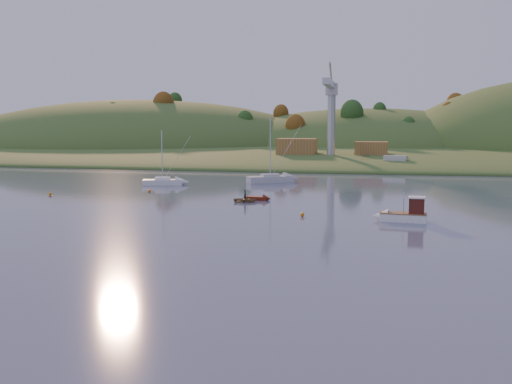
% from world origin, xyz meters
% --- Properties ---
extents(ground, '(500.00, 500.00, 0.00)m').
position_xyz_m(ground, '(0.00, 0.00, 0.00)').
color(ground, '#3A465F').
rests_on(ground, ground).
extents(far_shore, '(620.00, 220.00, 1.50)m').
position_xyz_m(far_shore, '(0.00, 230.00, 0.00)').
color(far_shore, '#365221').
rests_on(far_shore, ground).
extents(shore_slope, '(640.00, 150.00, 7.00)m').
position_xyz_m(shore_slope, '(0.00, 165.00, 0.00)').
color(shore_slope, '#365221').
rests_on(shore_slope, ground).
extents(hill_left_far, '(120.00, 100.00, 32.00)m').
position_xyz_m(hill_left_far, '(-160.00, 215.00, 0.00)').
color(hill_left_far, '#365221').
rests_on(hill_left_far, ground).
extents(hill_left, '(170.00, 140.00, 44.00)m').
position_xyz_m(hill_left, '(-90.00, 200.00, 0.00)').
color(hill_left, '#365221').
rests_on(hill_left, ground).
extents(hill_center, '(140.00, 120.00, 36.00)m').
position_xyz_m(hill_center, '(10.00, 210.00, 0.00)').
color(hill_center, '#365221').
rests_on(hill_center, ground).
extents(hillside_trees, '(280.00, 50.00, 32.00)m').
position_xyz_m(hillside_trees, '(0.00, 185.00, 0.00)').
color(hillside_trees, '#204C1B').
rests_on(hillside_trees, ground).
extents(wharf, '(42.00, 16.00, 2.40)m').
position_xyz_m(wharf, '(5.00, 122.00, 1.20)').
color(wharf, slate).
rests_on(wharf, ground).
extents(shed_west, '(11.00, 8.00, 4.80)m').
position_xyz_m(shed_west, '(-8.00, 123.00, 4.80)').
color(shed_west, brown).
rests_on(shed_west, wharf).
extents(shed_east, '(9.00, 7.00, 4.00)m').
position_xyz_m(shed_east, '(13.00, 124.00, 4.40)').
color(shed_east, brown).
rests_on(shed_east, wharf).
extents(dock_crane, '(3.20, 28.00, 20.30)m').
position_xyz_m(dock_crane, '(2.00, 118.39, 17.17)').
color(dock_crane, '#B7B7BC').
rests_on(dock_crane, wharf).
extents(fishing_boat, '(6.36, 2.53, 3.96)m').
position_xyz_m(fishing_boat, '(17.70, 27.48, 0.87)').
color(fishing_boat, white).
rests_on(fishing_boat, ground).
extents(sailboat_near, '(9.08, 7.14, 12.54)m').
position_xyz_m(sailboat_near, '(-5.43, 68.14, 0.80)').
color(sailboat_near, silver).
rests_on(sailboat_near, ground).
extents(sailboat_far, '(7.68, 4.21, 10.21)m').
position_xyz_m(sailboat_far, '(-24.33, 59.62, 0.68)').
color(sailboat_far, white).
rests_on(sailboat_far, ground).
extents(canoe, '(3.67, 2.87, 0.69)m').
position_xyz_m(canoe, '(-3.84, 40.01, 0.35)').
color(canoe, olive).
rests_on(canoe, ground).
extents(paddler, '(0.45, 0.61, 1.53)m').
position_xyz_m(paddler, '(-3.84, 40.01, 0.77)').
color(paddler, black).
rests_on(paddler, ground).
extents(red_tender, '(3.88, 1.63, 1.28)m').
position_xyz_m(red_tender, '(-1.86, 42.36, 0.27)').
color(red_tender, '#601C0D').
rests_on(red_tender, ground).
extents(work_vessel, '(14.00, 7.47, 3.42)m').
position_xyz_m(work_vessel, '(19.33, 108.00, 1.22)').
color(work_vessel, slate).
rests_on(work_vessel, ground).
extents(buoy_0, '(0.50, 0.50, 0.50)m').
position_xyz_m(buoy_0, '(6.09, 28.55, 0.25)').
color(buoy_0, orange).
rests_on(buoy_0, ground).
extents(buoy_1, '(0.50, 0.50, 0.50)m').
position_xyz_m(buoy_1, '(-35.82, 40.56, 0.25)').
color(buoy_1, orange).
rests_on(buoy_1, ground).
extents(buoy_2, '(0.50, 0.50, 0.50)m').
position_xyz_m(buoy_2, '(-22.29, 48.38, 0.25)').
color(buoy_2, orange).
rests_on(buoy_2, ground).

